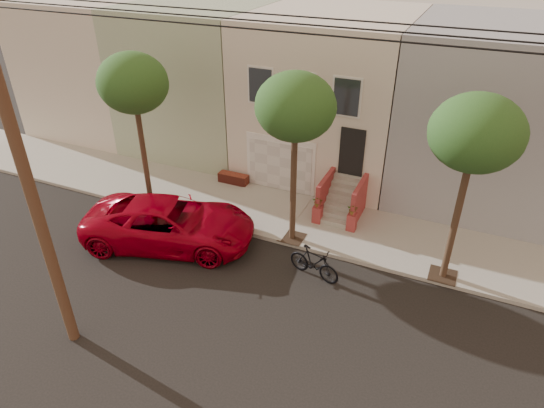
% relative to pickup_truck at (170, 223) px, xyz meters
% --- Properties ---
extents(ground, '(90.00, 90.00, 0.00)m').
position_rel_pickup_truck_xyz_m(ground, '(3.11, -1.97, -0.87)').
color(ground, black).
rests_on(ground, ground).
extents(sidewalk, '(40.00, 3.70, 0.15)m').
position_rel_pickup_truck_xyz_m(sidewalk, '(3.11, 3.38, -0.79)').
color(sidewalk, gray).
rests_on(sidewalk, ground).
extents(house_row, '(33.10, 11.70, 7.00)m').
position_rel_pickup_truck_xyz_m(house_row, '(3.11, 9.22, 2.78)').
color(house_row, beige).
rests_on(house_row, sidewalk).
extents(tree_left, '(2.70, 2.57, 6.30)m').
position_rel_pickup_truck_xyz_m(tree_left, '(-2.39, 1.93, 4.39)').
color(tree_left, '#2D2116').
rests_on(tree_left, sidewalk).
extents(tree_mid, '(2.70, 2.57, 6.30)m').
position_rel_pickup_truck_xyz_m(tree_mid, '(4.11, 1.93, 4.39)').
color(tree_mid, '#2D2116').
rests_on(tree_mid, sidewalk).
extents(tree_right, '(2.70, 2.57, 6.30)m').
position_rel_pickup_truck_xyz_m(tree_right, '(9.61, 1.93, 4.39)').
color(tree_right, '#2D2116').
rests_on(tree_right, sidewalk).
extents(pickup_truck, '(6.80, 4.50, 1.74)m').
position_rel_pickup_truck_xyz_m(pickup_truck, '(0.00, 0.00, 0.00)').
color(pickup_truck, '#9D0015').
rests_on(pickup_truck, ground).
extents(motorcycle, '(1.99, 0.96, 1.15)m').
position_rel_pickup_truck_xyz_m(motorcycle, '(5.57, 0.28, -0.29)').
color(motorcycle, black).
rests_on(motorcycle, ground).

